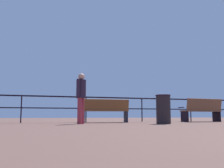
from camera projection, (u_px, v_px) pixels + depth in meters
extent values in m
cube|color=black|center=(142.00, 98.00, 10.69)|extent=(18.80, 0.05, 0.05)
cube|color=black|center=(142.00, 109.00, 10.63)|extent=(18.80, 0.04, 0.04)
cylinder|color=black|center=(21.00, 109.00, 9.17)|extent=(0.04, 0.04, 0.96)
cylinder|color=black|center=(86.00, 110.00, 9.90)|extent=(0.04, 0.04, 0.96)
cylinder|color=black|center=(142.00, 110.00, 10.63)|extent=(0.04, 0.04, 0.96)
cylinder|color=black|center=(191.00, 110.00, 11.36)|extent=(0.04, 0.04, 0.96)
cube|color=brown|center=(105.00, 111.00, 9.49)|extent=(1.71, 0.54, 0.05)
cube|color=brown|center=(106.00, 105.00, 9.32)|extent=(1.69, 0.21, 0.41)
cube|color=black|center=(126.00, 117.00, 9.67)|extent=(0.06, 0.40, 0.44)
cube|color=black|center=(124.00, 107.00, 9.88)|extent=(0.05, 0.31, 0.04)
cube|color=black|center=(83.00, 117.00, 9.25)|extent=(0.06, 0.40, 0.44)
cube|color=black|center=(83.00, 107.00, 9.46)|extent=(0.05, 0.31, 0.04)
cube|color=brown|center=(201.00, 111.00, 10.79)|extent=(1.80, 0.64, 0.05)
cube|color=brown|center=(205.00, 105.00, 10.60)|extent=(1.77, 0.27, 0.50)
cube|color=black|center=(217.00, 116.00, 11.08)|extent=(0.07, 0.46, 0.45)
cube|color=black|center=(213.00, 108.00, 11.31)|extent=(0.06, 0.35, 0.04)
cube|color=black|center=(185.00, 116.00, 10.44)|extent=(0.07, 0.46, 0.45)
cube|color=black|center=(181.00, 108.00, 10.67)|extent=(0.06, 0.35, 0.04)
cylinder|color=#992B38|center=(80.00, 111.00, 7.74)|extent=(0.14, 0.14, 0.78)
cylinder|color=#992B38|center=(82.00, 111.00, 7.88)|extent=(0.14, 0.14, 0.78)
cylinder|color=#281B2F|center=(81.00, 89.00, 7.89)|extent=(0.30, 0.30, 0.56)
cylinder|color=#281B2F|center=(78.00, 88.00, 7.71)|extent=(0.10, 0.10, 0.53)
cylinder|color=#281B2F|center=(84.00, 89.00, 8.08)|extent=(0.10, 0.10, 0.53)
sphere|color=tan|center=(81.00, 77.00, 7.94)|extent=(0.20, 0.20, 0.20)
ellipsoid|color=silver|center=(81.00, 94.00, 9.91)|extent=(0.32, 0.24, 0.16)
ellipsoid|color=gray|center=(81.00, 94.00, 9.91)|extent=(0.28, 0.19, 0.06)
sphere|color=silver|center=(84.00, 93.00, 9.98)|extent=(0.13, 0.13, 0.13)
cone|color=gold|center=(86.00, 93.00, 10.03)|extent=(0.06, 0.06, 0.05)
cube|color=gray|center=(77.00, 94.00, 9.82)|extent=(0.12, 0.09, 0.02)
cylinder|color=black|center=(163.00, 110.00, 7.91)|extent=(0.44, 0.44, 0.85)
cylinder|color=black|center=(163.00, 96.00, 7.96)|extent=(0.46, 0.46, 0.04)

